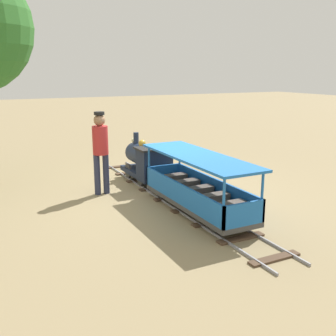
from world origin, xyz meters
TOP-DOWN VIEW (x-y plane):
  - ground_plane at (0.00, 0.00)m, footprint 60.00×60.00m
  - track at (0.00, -0.35)m, footprint 0.77×6.40m
  - locomotive at (0.00, 0.85)m, footprint 0.73×1.45m
  - passenger_car at (0.00, -1.25)m, footprint 0.83×2.70m
  - conductor_person at (-1.12, 0.53)m, footprint 0.30×0.30m

SIDE VIEW (x-z plane):
  - ground_plane at x=0.00m, z-range 0.00..0.00m
  - track at x=0.00m, z-range 0.00..0.04m
  - passenger_car at x=0.00m, z-range -0.07..0.90m
  - locomotive at x=0.00m, z-range -0.01..0.97m
  - conductor_person at x=-1.12m, z-range 0.15..1.77m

